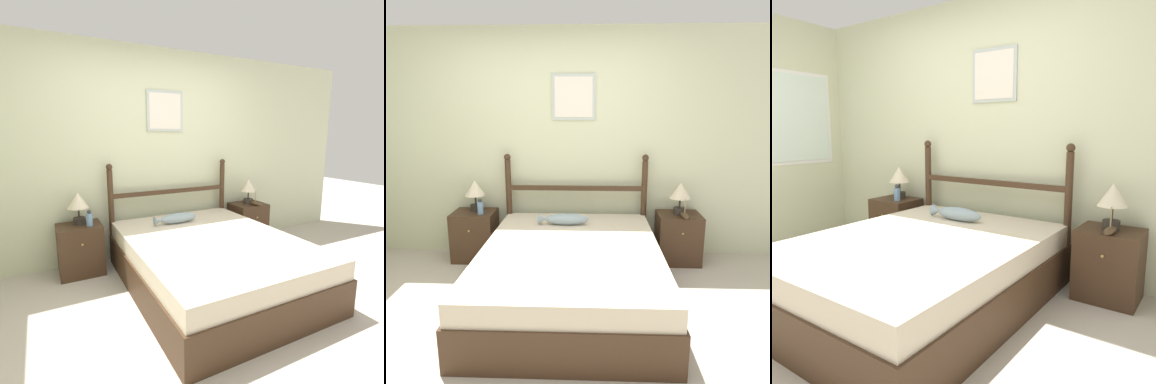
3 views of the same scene
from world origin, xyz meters
The scene contains 11 objects.
ground_plane centered at (0.00, 0.00, 0.00)m, with size 16.00×16.00×0.00m, color #B7AD9E.
wall_back centered at (0.00, 1.73, 1.28)m, with size 6.40×0.08×2.55m.
bed centered at (0.25, 0.58, 0.25)m, with size 1.59×2.07×0.51m.
headboard centered at (0.25, 1.59, 0.66)m, with size 1.60×0.07×1.19m.
nightstand_left centered at (-0.89, 1.47, 0.28)m, with size 0.47×0.42×0.55m.
nightstand_right centered at (1.39, 1.47, 0.28)m, with size 0.47×0.42×0.55m.
table_lamp_left centered at (-0.88, 1.52, 0.79)m, with size 0.22×0.22×0.35m.
table_lamp_right centered at (1.39, 1.48, 0.79)m, with size 0.22×0.22×0.35m.
bottle centered at (-0.79, 1.39, 0.63)m, with size 0.07×0.07×0.18m.
model_boat centered at (1.42, 1.35, 0.58)m, with size 0.07×0.24×0.20m.
fish_pillow centered at (0.14, 1.19, 0.57)m, with size 0.52×0.13×0.12m.
Camera 2 is at (0.43, -2.51, 1.73)m, focal length 35.00 mm.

